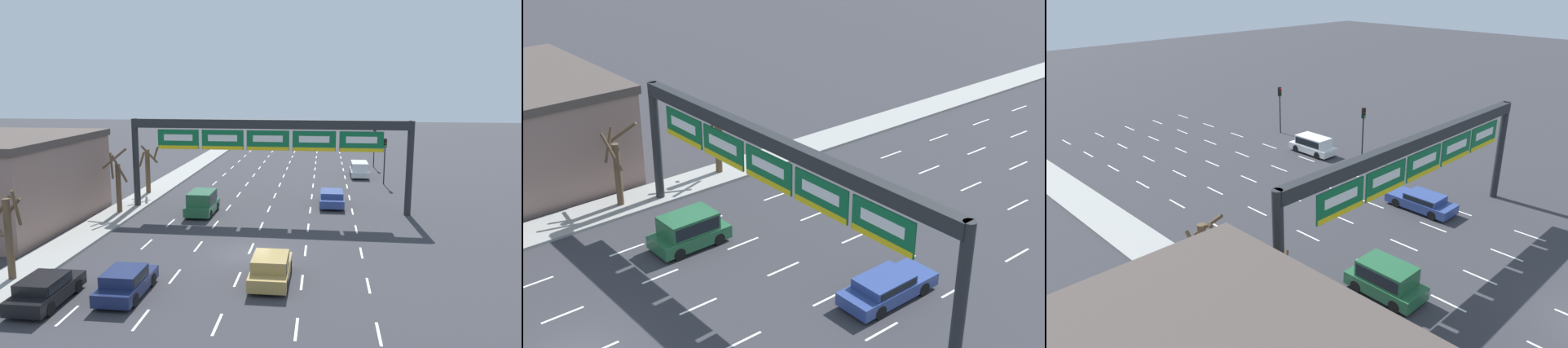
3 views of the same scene
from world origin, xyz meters
TOP-DOWN VIEW (x-y plane):
  - lane_dashes at (0.00, 13.50)m, footprint 13.32×67.00m
  - sign_gantry at (-0.00, 10.41)m, footprint 21.91×0.70m
  - car_blue at (5.00, 12.98)m, footprint 1.96×4.85m
  - suv_green at (-4.91, 8.74)m, footprint 1.97×4.04m
  - tree_bare_closest at (-11.36, 8.20)m, footprint 2.24×2.24m
  - tree_bare_second at (-11.42, 15.23)m, footprint 1.82×2.26m

SIDE VIEW (x-z plane):
  - lane_dashes at x=0.00m, z-range 0.00..0.01m
  - car_blue at x=5.00m, z-range 0.06..1.30m
  - suv_green at x=-4.91m, z-range 0.10..1.90m
  - tree_bare_second at x=-11.42m, z-range 0.22..4.68m
  - tree_bare_closest at x=-11.36m, z-range 0.11..4.91m
  - sign_gantry at x=0.00m, z-range 2.26..9.44m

